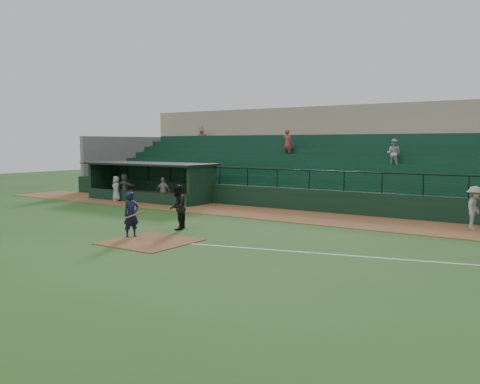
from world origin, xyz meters
The scene contains 12 objects.
ground centered at (0.00, 0.00, 0.00)m, with size 90.00×90.00×0.00m, color #254E19.
warning_track centered at (0.00, 8.00, 0.01)m, with size 40.00×4.00×0.03m, color brown.
home_plate_dirt centered at (0.00, -1.00, 0.01)m, with size 3.00×3.00×0.03m, color brown.
foul_line centered at (8.00, 1.20, 0.01)m, with size 18.00×0.09×0.01m, color white.
stadium_structure centered at (0.00, 16.46, 2.30)m, with size 38.00×13.08×6.40m.
dugout centered at (-9.75, 9.56, 1.33)m, with size 8.90×3.20×2.42m.
batter_at_plate centered at (-1.25, -0.72, 0.89)m, with size 1.09×0.74×1.79m.
umpire centered at (-0.96, 1.66, 0.96)m, with size 0.94×0.73×1.93m, color black.
runner centered at (9.53, 8.61, 0.95)m, with size 1.19×0.69×1.85m, color #9F9A95.
dugout_player_a centered at (-7.52, 7.89, 0.84)m, with size 0.95×0.40×1.62m, color #A29C98.
dugout_player_b centered at (-11.16, 7.53, 0.82)m, with size 0.77×0.50×1.57m, color #A9A39E.
dugout_player_c centered at (-11.72, 8.80, 0.86)m, with size 1.55×0.49×1.67m, color gray.
Camera 1 is at (13.33, -14.68, 3.69)m, focal length 38.23 mm.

